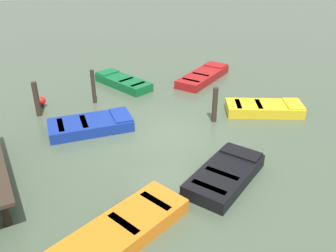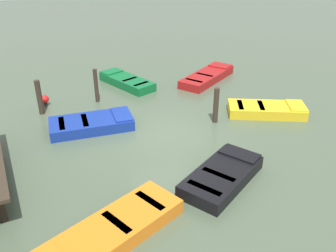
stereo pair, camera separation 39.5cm
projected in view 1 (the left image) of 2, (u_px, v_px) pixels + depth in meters
ground_plane at (168, 134)px, 13.18m from camera, size 80.00×80.00×0.00m
rowboat_yellow at (265, 108)px, 14.76m from camera, size 2.61×3.31×0.46m
rowboat_red at (203, 76)px, 18.33m from camera, size 2.92×3.83×0.46m
rowboat_black at (225, 174)px, 10.53m from camera, size 2.53×3.16×0.46m
rowboat_green at (123, 82)px, 17.56m from camera, size 3.39×2.06×0.46m
rowboat_orange at (113, 237)px, 8.30m from camera, size 2.61×4.21×0.46m
rowboat_blue at (91, 125)px, 13.42m from camera, size 1.82×3.23×0.46m
mooring_piling_mid_right at (215, 105)px, 13.83m from camera, size 0.21×0.21×1.43m
mooring_piling_near_left at (93, 87)px, 15.47m from camera, size 0.18×0.18×1.51m
mooring_piling_far_left at (37, 99)px, 14.30m from camera, size 0.22×0.22×1.46m
marker_buoy at (41, 101)px, 15.24m from camera, size 0.36×0.36×0.48m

